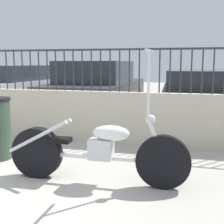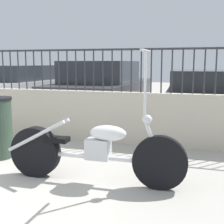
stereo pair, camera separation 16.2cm
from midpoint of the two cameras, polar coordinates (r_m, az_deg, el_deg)
low_wall at (r=5.92m, az=-10.78°, el=-0.44°), size 8.75×0.18×0.90m
fence_railing at (r=5.84m, az=-11.06°, el=8.76°), size 8.75×0.04×0.75m
motorcycle_white at (r=3.73m, az=-5.76°, el=-7.06°), size 2.19×0.52×1.56m
car_silver at (r=9.26m, az=-18.21°, el=4.09°), size 2.13×4.25×1.33m
car_dark_grey at (r=8.27m, az=-3.22°, el=4.23°), size 1.80×4.24×1.45m
car_black at (r=7.76m, az=15.03°, el=2.98°), size 2.03×4.29×1.24m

